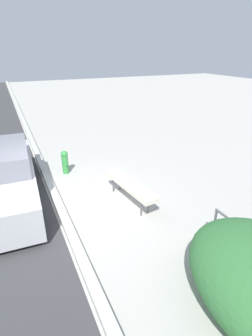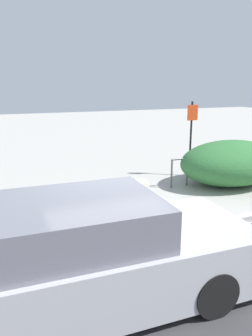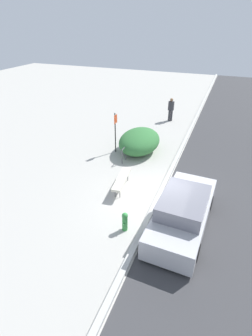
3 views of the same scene
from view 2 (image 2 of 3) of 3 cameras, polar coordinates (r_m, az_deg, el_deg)
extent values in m
plane|color=#ADAAA3|center=(5.98, 0.10, -13.30)|extent=(60.00, 60.00, 0.00)
cube|color=#B7B7B2|center=(5.95, 0.10, -12.74)|extent=(60.00, 0.20, 0.13)
cylinder|color=#515156|center=(7.13, -7.51, -6.81)|extent=(0.04, 0.04, 0.44)
cylinder|color=#515156|center=(7.72, 1.95, -5.02)|extent=(0.04, 0.04, 0.44)
cylinder|color=#515156|center=(7.31, -8.17, -6.28)|extent=(0.04, 0.04, 0.44)
cylinder|color=#515156|center=(7.89, 1.11, -4.58)|extent=(0.04, 0.04, 0.44)
cube|color=beige|center=(7.40, -3.00, -3.62)|extent=(1.99, 0.62, 0.11)
cylinder|color=#515156|center=(9.08, 7.95, -1.02)|extent=(0.05, 0.05, 0.80)
cylinder|color=#515156|center=(9.34, 10.58, -0.70)|extent=(0.05, 0.05, 0.80)
cylinder|color=#515156|center=(9.12, 9.38, 1.57)|extent=(0.55, 0.05, 0.05)
cylinder|color=black|center=(10.29, 11.18, 4.90)|extent=(0.06, 0.06, 2.30)
cube|color=red|center=(10.16, 11.53, 9.43)|extent=(0.36, 0.02, 0.46)
cylinder|color=#338C3F|center=(5.99, -20.31, -10.35)|extent=(0.08, 0.07, 0.07)
ellipsoid|color=#337038|center=(9.77, 17.90, 0.90)|extent=(3.12, 2.21, 1.26)
cylinder|color=black|center=(5.54, 5.57, -12.21)|extent=(0.61, 0.21, 0.60)
cylinder|color=black|center=(4.39, 15.19, -20.35)|extent=(0.61, 0.21, 0.60)
cube|color=#B7B7BC|center=(4.37, -6.94, -16.82)|extent=(4.59, 1.92, 0.78)
cube|color=slate|center=(4.04, -9.73, -9.36)|extent=(2.24, 1.63, 0.54)
camera|label=1|loc=(8.81, 40.91, 16.85)|focal=28.00mm
camera|label=3|loc=(8.26, -98.06, 27.77)|focal=28.00mm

